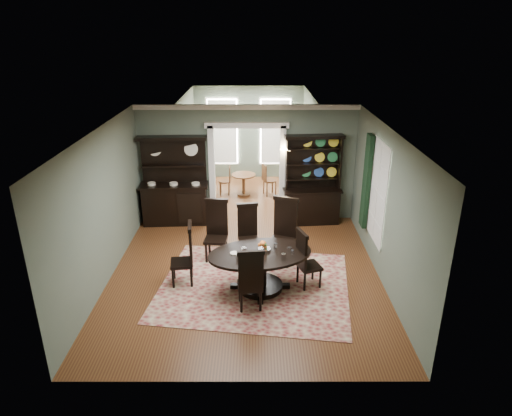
# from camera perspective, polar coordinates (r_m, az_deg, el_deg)

# --- Properties ---
(room) EXTENTS (5.51, 6.01, 3.01)m
(room) POSITION_cam_1_polar(r_m,az_deg,el_deg) (8.84, -1.46, 0.55)
(room) COLOR brown
(room) RESTS_ON ground
(parlor) EXTENTS (3.51, 3.50, 3.01)m
(parlor) POSITION_cam_1_polar(r_m,az_deg,el_deg) (14.10, -0.94, 8.56)
(parlor) COLOR brown
(parlor) RESTS_ON ground
(doorway_trim) EXTENTS (2.08, 0.25, 2.57)m
(doorway_trim) POSITION_cam_1_polar(r_m,az_deg,el_deg) (11.63, -1.13, 6.11)
(doorway_trim) COLOR white
(doorway_trim) RESTS_ON floor
(right_window) EXTENTS (0.15, 1.47, 2.12)m
(right_window) POSITION_cam_1_polar(r_m,az_deg,el_deg) (9.97, 14.34, 2.54)
(right_window) COLOR white
(right_window) RESTS_ON wall_right
(wall_sconce) EXTENTS (0.27, 0.21, 0.21)m
(wall_sconce) POSITION_cam_1_polar(r_m,az_deg,el_deg) (11.43, 3.65, 7.20)
(wall_sconce) COLOR gold
(wall_sconce) RESTS_ON back_wall_right
(rug) EXTENTS (4.03, 3.51, 0.01)m
(rug) POSITION_cam_1_polar(r_m,az_deg,el_deg) (9.15, -0.22, -9.68)
(rug) COLOR maroon
(rug) RESTS_ON floor
(dining_table) EXTENTS (2.23, 2.23, 0.79)m
(dining_table) POSITION_cam_1_polar(r_m,az_deg,el_deg) (8.80, 0.52, -6.98)
(dining_table) COLOR black
(dining_table) RESTS_ON rug
(centerpiece) EXTENTS (1.23, 0.79, 0.20)m
(centerpiece) POSITION_cam_1_polar(r_m,az_deg,el_deg) (8.74, 1.03, -4.97)
(centerpiece) COLOR white
(centerpiece) RESTS_ON dining_table
(chair_far_left) EXTENTS (0.54, 0.51, 1.34)m
(chair_far_left) POSITION_cam_1_polar(r_m,az_deg,el_deg) (9.94, -4.97, -2.46)
(chair_far_left) COLOR black
(chair_far_left) RESTS_ON rug
(chair_far_mid) EXTENTS (0.52, 0.50, 1.23)m
(chair_far_mid) POSITION_cam_1_polar(r_m,az_deg,el_deg) (9.96, -1.00, -2.69)
(chair_far_mid) COLOR black
(chair_far_mid) RESTS_ON rug
(chair_far_right) EXTENTS (0.68, 0.67, 1.44)m
(chair_far_right) POSITION_cam_1_polar(r_m,az_deg,el_deg) (9.76, 3.51, -2.56)
(chair_far_right) COLOR black
(chair_far_right) RESTS_ON rug
(chair_end_left) EXTENTS (0.50, 0.52, 1.27)m
(chair_end_left) POSITION_cam_1_polar(r_m,az_deg,el_deg) (9.03, -8.66, -5.56)
(chair_end_left) COLOR black
(chair_end_left) RESTS_ON rug
(chair_end_right) EXTENTS (0.54, 0.56, 1.20)m
(chair_end_right) POSITION_cam_1_polar(r_m,az_deg,el_deg) (8.88, 6.14, -6.20)
(chair_end_right) COLOR black
(chair_end_right) RESTS_ON rug
(chair_near) EXTENTS (0.50, 0.48, 1.24)m
(chair_near) POSITION_cam_1_polar(r_m,az_deg,el_deg) (8.12, -0.70, -8.81)
(chair_near) COLOR black
(chair_near) RESTS_ON rug
(sideboard) EXTENTS (1.74, 0.70, 2.25)m
(sideboard) POSITION_cam_1_polar(r_m,az_deg,el_deg) (11.82, -10.10, 1.79)
(sideboard) COLOR black
(sideboard) RESTS_ON floor
(welsh_dresser) EXTENTS (1.51, 0.67, 2.29)m
(welsh_dresser) POSITION_cam_1_polar(r_m,az_deg,el_deg) (11.72, 7.01, 2.03)
(welsh_dresser) COLOR black
(welsh_dresser) RESTS_ON floor
(parlor_table) EXTENTS (0.72, 0.72, 0.66)m
(parlor_table) POSITION_cam_1_polar(r_m,az_deg,el_deg) (13.62, -1.56, 3.31)
(parlor_table) COLOR brown
(parlor_table) RESTS_ON parlor_floor
(parlor_chair_left) EXTENTS (0.36, 0.36, 0.86)m
(parlor_chair_left) POSITION_cam_1_polar(r_m,az_deg,el_deg) (13.74, -3.69, 3.57)
(parlor_chair_left) COLOR brown
(parlor_chair_left) RESTS_ON parlor_floor
(parlor_chair_right) EXTENTS (0.45, 0.44, 0.96)m
(parlor_chair_right) POSITION_cam_1_polar(r_m,az_deg,el_deg) (13.62, 1.47, 3.66)
(parlor_chair_right) COLOR brown
(parlor_chair_right) RESTS_ON parlor_floor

